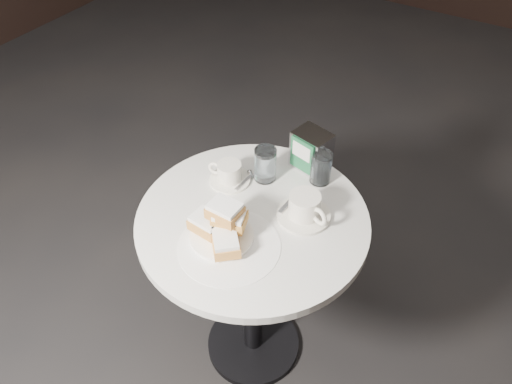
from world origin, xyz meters
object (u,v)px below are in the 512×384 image
object	(u,v)px
cafe_table	(253,259)
coffee_cup_left	(229,174)
coffee_cup_right	(305,208)
water_glass_right	(321,168)
beignet_plate	(222,227)
napkin_dispenser	(311,151)
water_glass_left	(265,165)

from	to	relation	value
cafe_table	coffee_cup_left	world-z (taller)	coffee_cup_left
coffee_cup_right	water_glass_right	size ratio (longest dim) A/B	1.90
beignet_plate	napkin_dispenser	world-z (taller)	napkin_dispenser
beignet_plate	coffee_cup_left	world-z (taller)	beignet_plate
beignet_plate	coffee_cup_left	bearing A→B (deg)	118.97
water_glass_right	napkin_dispenser	distance (m)	0.08
cafe_table	water_glass_right	world-z (taller)	water_glass_right
beignet_plate	napkin_dispenser	bearing A→B (deg)	80.45
coffee_cup_right	water_glass_right	distance (m)	0.17
coffee_cup_right	water_glass_left	distance (m)	0.21
beignet_plate	coffee_cup_right	size ratio (longest dim) A/B	1.18
coffee_cup_right	water_glass_left	size ratio (longest dim) A/B	1.79
cafe_table	water_glass_left	xyz separation A→B (m)	(-0.06, 0.17, 0.25)
cafe_table	water_glass_right	xyz separation A→B (m)	(0.10, 0.25, 0.25)
cafe_table	napkin_dispenser	size ratio (longest dim) A/B	5.60
beignet_plate	napkin_dispenser	xyz separation A→B (m)	(0.07, 0.41, 0.02)
beignet_plate	water_glass_left	world-z (taller)	beignet_plate
cafe_table	coffee_cup_right	size ratio (longest dim) A/B	3.65
water_glass_right	beignet_plate	bearing A→B (deg)	-109.39
coffee_cup_left	coffee_cup_right	size ratio (longest dim) A/B	0.76
cafe_table	beignet_plate	xyz separation A→B (m)	(-0.03, -0.12, 0.24)
coffee_cup_right	water_glass_right	bearing A→B (deg)	119.26
cafe_table	coffee_cup_right	bearing A→B (deg)	31.47
beignet_plate	coffee_cup_right	bearing A→B (deg)	50.68
coffee_cup_left	water_glass_left	bearing A→B (deg)	27.08
coffee_cup_right	cafe_table	bearing A→B (deg)	-129.92
cafe_table	coffee_cup_left	xyz separation A→B (m)	(-0.15, 0.10, 0.23)
napkin_dispenser	water_glass_right	bearing A→B (deg)	-24.40
coffee_cup_left	coffee_cup_right	bearing A→B (deg)	-14.77
coffee_cup_left	water_glass_right	size ratio (longest dim) A/B	1.44
water_glass_left	water_glass_right	bearing A→B (deg)	27.35
cafe_table	napkin_dispenser	bearing A→B (deg)	82.37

